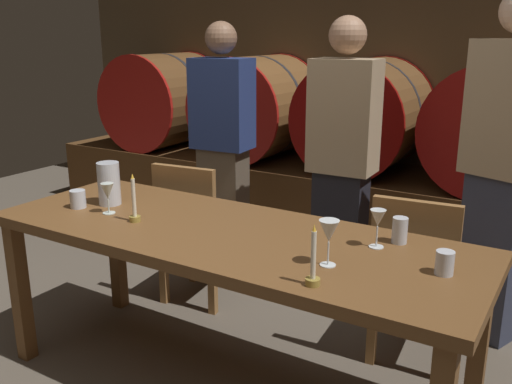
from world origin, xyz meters
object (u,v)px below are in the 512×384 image
chair_left (194,227)px  cup_center (400,230)px  candle_left (134,208)px  wine_glass_center (329,232)px  guest_center (342,161)px  wine_barrel_left (257,108)px  wine_glass_left (108,193)px  pitcher (109,184)px  wine_barrel_far_left (164,100)px  wine_barrel_center (365,116)px  dining_table (227,248)px  wine_glass_right (378,220)px  cup_right (445,263)px  cup_left (78,199)px  wine_barrel_right (497,127)px  guest_left (223,148)px  guest_right (503,169)px  chair_right (416,272)px  candle_right (313,268)px

chair_left → cup_center: 1.44m
candle_left → wine_glass_center: size_ratio=1.28×
chair_left → guest_center: bearing=-150.2°
wine_barrel_left → wine_glass_center: size_ratio=5.01×
wine_glass_left → pitcher: bearing=133.0°
wine_barrel_far_left → candle_left: bearing=-52.4°
wine_barrel_center → pitcher: 2.27m
chair_left → wine_glass_left: bearing=86.9°
dining_table → candle_left: (-0.43, -0.11, 0.14)m
wine_glass_right → wine_glass_left: bearing=-168.9°
wine_barrel_center → guest_center: guest_center is taller
chair_left → cup_right: 1.72m
cup_left → cup_right: size_ratio=1.00×
wine_barrel_right → guest_center: size_ratio=0.52×
pitcher → wine_glass_center: size_ratio=1.21×
wine_barrel_left → guest_left: 1.18m
guest_right → wine_barrel_left: bearing=-6.1°
guest_center → cup_right: (0.87, -1.12, -0.05)m
candle_left → guest_left: bearing=106.7°
wine_barrel_right → wine_glass_right: size_ratio=5.60×
guest_left → candle_left: bearing=101.9°
chair_left → cup_center: (1.34, -0.37, 0.34)m
wine_glass_right → pitcher: bearing=-174.4°
dining_table → cup_left: cup_left is taller
wine_glass_right → cup_center: (0.06, 0.10, -0.06)m
wine_glass_right → cup_center: 0.13m
chair_right → guest_center: guest_center is taller
dining_table → candle_right: size_ratio=10.04×
guest_right → candle_left: 1.85m
cup_center → chair_left: bearing=164.5°
candle_left → cup_center: 1.17m
guest_left → cup_left: bearing=84.7°
guest_left → wine_glass_left: guest_left is taller
wine_barrel_far_left → wine_glass_left: size_ratio=5.95×
cup_center → wine_barrel_right: bearing=88.8°
wine_barrel_left → candle_left: bearing=-71.7°
guest_right → candle_left: guest_right is taller
wine_barrel_center → wine_glass_center: size_ratio=5.01×
guest_left → guest_center: guest_center is taller
guest_center → cup_center: (0.63, -0.90, -0.04)m
wine_barrel_center → wine_glass_left: wine_barrel_center is taller
candle_left → chair_left: bearing=107.6°
chair_left → pitcher: bearing=77.6°
chair_right → chair_left: bearing=-4.2°
wine_barrel_left → dining_table: 2.56m
cup_left → chair_left: bearing=78.1°
guest_right → cup_right: (-0.02, -1.12, -0.12)m
wine_barrel_far_left → dining_table: size_ratio=0.40×
guest_right → cup_center: bearing=95.5°
wine_barrel_center → cup_center: bearing=-65.4°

